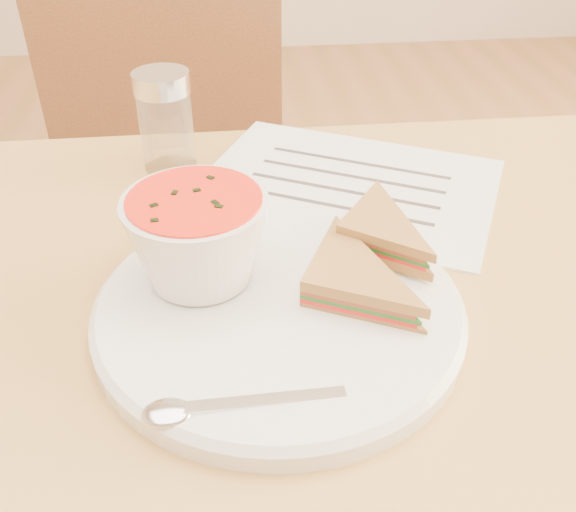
{
  "coord_description": "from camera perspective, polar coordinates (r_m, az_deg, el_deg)",
  "views": [
    {
      "loc": [
        -0.01,
        -0.44,
        1.12
      ],
      "look_at": [
        0.03,
        -0.01,
        0.8
      ],
      "focal_mm": 40.0,
      "sensor_mm": 36.0,
      "label": 1
    }
  ],
  "objects": [
    {
      "name": "spoon",
      "position": [
        0.46,
        -4.0,
        -12.97
      ],
      "size": [
        0.18,
        0.04,
        0.01
      ],
      "primitive_type": null,
      "rotation": [
        0.0,
        0.0,
        0.05
      ],
      "color": "silver",
      "rests_on": "plate"
    },
    {
      "name": "sandwich_half_b",
      "position": [
        0.57,
        4.23,
        1.55
      ],
      "size": [
        0.13,
        0.13,
        0.03
      ],
      "primitive_type": null,
      "rotation": [
        0.0,
        0.0,
        -0.62
      ],
      "color": "#BF8C43",
      "rests_on": "plate"
    },
    {
      "name": "sandwich_half_a",
      "position": [
        0.52,
        1.05,
        -3.66
      ],
      "size": [
        0.14,
        0.14,
        0.03
      ],
      "primitive_type": null,
      "rotation": [
        0.0,
        0.0,
        -0.45
      ],
      "color": "#BF8C43",
      "rests_on": "plate"
    },
    {
      "name": "chair_far",
      "position": [
        1.12,
        -11.12,
        0.61
      ],
      "size": [
        0.45,
        0.45,
        0.95
      ],
      "primitive_type": null,
      "rotation": [
        0.0,
        0.0,
        3.07
      ],
      "color": "brown",
      "rests_on": "floor"
    },
    {
      "name": "soup_bowl",
      "position": [
        0.54,
        -7.98,
        1.16
      ],
      "size": [
        0.15,
        0.15,
        0.08
      ],
      "primitive_type": null,
      "rotation": [
        0.0,
        0.0,
        0.27
      ],
      "color": "white",
      "rests_on": "plate"
    },
    {
      "name": "paper_menu",
      "position": [
        0.74,
        5.26,
        6.37
      ],
      "size": [
        0.4,
        0.36,
        0.0
      ],
      "primitive_type": null,
      "rotation": [
        0.0,
        0.0,
        -0.47
      ],
      "color": "white",
      "rests_on": "dining_table"
    },
    {
      "name": "plate",
      "position": [
        0.55,
        -0.82,
        -4.86
      ],
      "size": [
        0.32,
        0.32,
        0.02
      ],
      "primitive_type": null,
      "rotation": [
        0.0,
        0.0,
        -0.04
      ],
      "color": "white",
      "rests_on": "dining_table"
    },
    {
      "name": "condiment_shaker",
      "position": [
        0.77,
        -10.8,
        11.67
      ],
      "size": [
        0.07,
        0.07,
        0.12
      ],
      "primitive_type": null,
      "rotation": [
        0.0,
        0.0,
        -0.16
      ],
      "color": "silver",
      "rests_on": "dining_table"
    }
  ]
}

